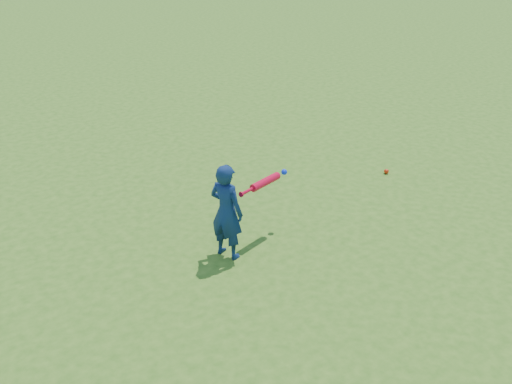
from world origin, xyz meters
The scene contains 4 objects.
ground centered at (0.00, 0.00, 0.00)m, with size 80.00×80.00×0.00m, color #386718.
child centered at (-0.07, -0.53, 0.56)m, with size 0.41×0.27×1.13m, color #10264E.
ground_ball_red centered at (3.05, -0.01, 0.04)m, with size 0.07×0.07×0.07m, color red.
bat_swing centered at (0.56, -0.42, 0.72)m, with size 0.80×0.27×0.09m.
Camera 1 is at (-2.93, -5.23, 3.58)m, focal length 40.00 mm.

